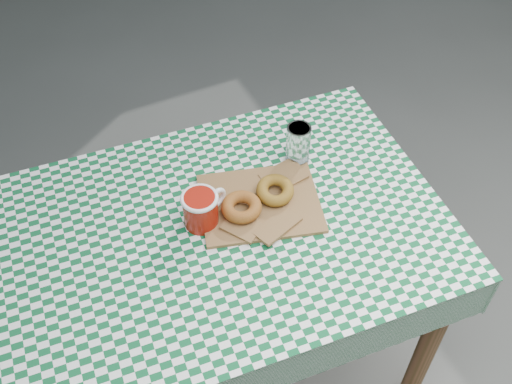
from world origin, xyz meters
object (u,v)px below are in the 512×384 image
coffee_mug (201,210)px  table (225,305)px  paper_bag (260,202)px  drinking_glass (298,144)px

coffee_mug → table: bearing=-69.0°
table → coffee_mug: 0.43m
paper_bag → coffee_mug: (-0.17, 0.01, 0.04)m
drinking_glass → coffee_mug: bearing=-164.3°
paper_bag → table: bearing=-168.6°
paper_bag → drinking_glass: drinking_glass is taller
table → coffee_mug: bearing=135.9°
paper_bag → coffee_mug: coffee_mug is taller
paper_bag → drinking_glass: size_ratio=2.57×
table → paper_bag: 0.41m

